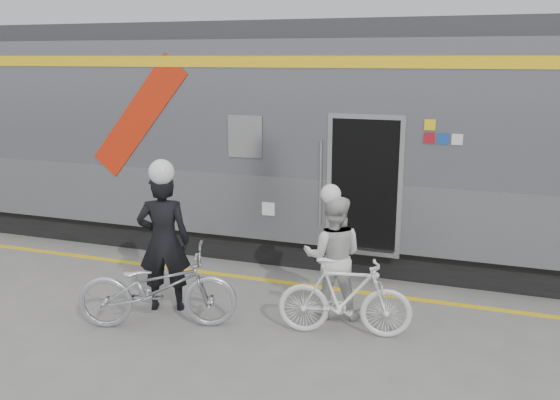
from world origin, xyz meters
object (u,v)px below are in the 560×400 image
at_px(bicycle_right, 345,297).
at_px(woman, 333,257).
at_px(man, 164,242).
at_px(bicycle_left, 158,288).

bearing_deg(bicycle_right, woman, 18.37).
height_order(woman, bicycle_right, woman).
bearing_deg(bicycle_right, man, 79.95).
distance_m(man, bicycle_left, 0.74).
bearing_deg(man, bicycle_right, 159.30).
height_order(man, woman, man).
bearing_deg(woman, man, 3.38).
bearing_deg(bicycle_left, woman, -83.12).
relative_size(bicycle_left, woman, 1.22).
relative_size(man, bicycle_left, 0.95).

